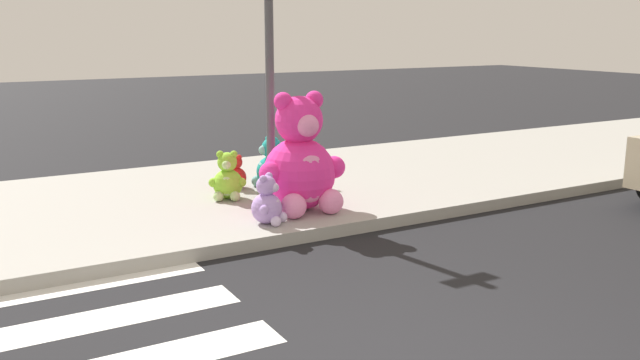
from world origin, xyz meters
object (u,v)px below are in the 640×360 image
at_px(plush_teal, 271,167).
at_px(plush_lavender, 268,204).
at_px(plush_pink_large, 301,164).
at_px(plush_red, 235,175).
at_px(plush_white, 308,169).
at_px(plush_lime, 228,180).
at_px(sign_pole, 270,69).

bearing_deg(plush_teal, plush_lavender, -116.56).
distance_m(plush_pink_large, plush_red, 1.56).
height_order(plush_pink_large, plush_white, plush_pink_large).
bearing_deg(plush_pink_large, plush_lavender, -150.60).
relative_size(plush_lime, plush_lavender, 1.10).
distance_m(sign_pole, plush_white, 1.78).
bearing_deg(plush_lavender, sign_pole, 62.13).
height_order(plush_white, plush_teal, plush_teal).
relative_size(plush_white, plush_lavender, 0.99).
distance_m(sign_pole, plush_lavender, 1.81).
bearing_deg(plush_white, plush_pink_large, -122.11).
bearing_deg(plush_red, plush_lime, -121.92).
height_order(sign_pole, plush_white, sign_pole).
distance_m(sign_pole, plush_pink_large, 1.27).
xyz_separation_m(sign_pole, plush_pink_large, (0.12, -0.59, -1.11)).
bearing_deg(plush_teal, plush_red, 157.40).
relative_size(plush_red, plush_lime, 0.75).
height_order(sign_pole, plush_red, sign_pole).
distance_m(plush_lime, plush_white, 1.31).
height_order(plush_teal, plush_lavender, plush_teal).
relative_size(plush_red, plush_white, 0.84).
bearing_deg(plush_teal, plush_pink_large, -99.21).
xyz_separation_m(plush_red, plush_white, (0.97, -0.34, 0.04)).
xyz_separation_m(sign_pole, plush_lavender, (-0.50, -0.94, -1.46)).
xyz_separation_m(plush_pink_large, plush_lime, (-0.57, 0.97, -0.33)).
xyz_separation_m(plush_lime, plush_lavender, (-0.04, -1.31, -0.02)).
bearing_deg(plush_lavender, plush_red, 78.85).
height_order(sign_pole, plush_teal, sign_pole).
bearing_deg(plush_red, plush_teal, -22.60).
distance_m(plush_pink_large, plush_teal, 1.35).
relative_size(plush_teal, plush_lavender, 1.25).
height_order(plush_lime, plush_lavender, plush_lime).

